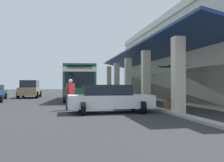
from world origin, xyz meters
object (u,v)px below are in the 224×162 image
at_px(pedestrian, 70,92).
at_px(parked_suv_tan, 30,89).
at_px(parked_sedan_white, 109,98).
at_px(potted_palm, 172,97).
at_px(transit_bus, 82,81).

bearing_deg(pedestrian, parked_suv_tan, -163.66).
relative_size(parked_sedan_white, pedestrian, 2.47).
height_order(parked_suv_tan, potted_palm, potted_palm).
xyz_separation_m(parked_sedan_white, pedestrian, (-1.70, -1.99, 0.27)).
distance_m(parked_sedan_white, pedestrian, 2.63).
xyz_separation_m(pedestrian, potted_palm, (0.47, 6.07, -0.28)).
xyz_separation_m(transit_bus, parked_suv_tan, (-4.90, -5.59, -0.84)).
relative_size(transit_bus, potted_palm, 4.08).
height_order(parked_suv_tan, pedestrian, parked_suv_tan).
relative_size(parked_sedan_white, potted_palm, 1.59).
bearing_deg(transit_bus, parked_sedan_white, 3.53).
bearing_deg(transit_bus, potted_palm, 25.03).
distance_m(pedestrian, potted_palm, 6.10).
height_order(parked_sedan_white, pedestrian, pedestrian).
distance_m(parked_suv_tan, potted_palm, 18.38).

